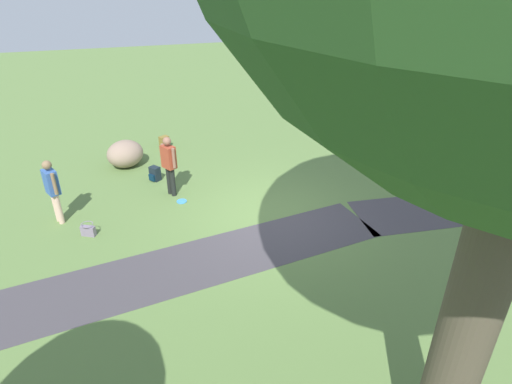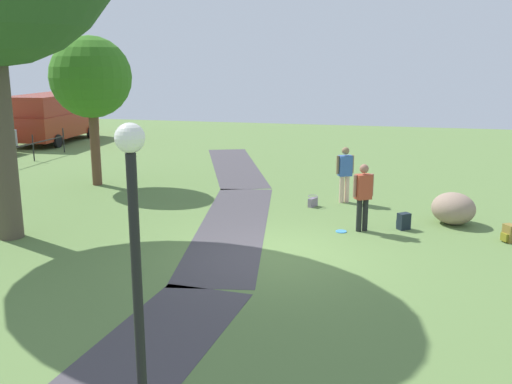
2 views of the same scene
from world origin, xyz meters
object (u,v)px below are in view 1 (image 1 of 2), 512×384
at_px(man_near_boulder, 169,162).
at_px(handbag_on_grass, 88,230).
at_px(frisbee_on_grass, 182,201).
at_px(backpack_by_boulder, 155,174).
at_px(lawn_boulder, 125,154).
at_px(spare_backpack_on_lawn, 164,142).
at_px(woman_with_handbag, 52,188).

xyz_separation_m(man_near_boulder, handbag_on_grass, (2.02, 1.45, -0.79)).
bearing_deg(frisbee_on_grass, backpack_by_boulder, -68.66).
bearing_deg(lawn_boulder, spare_backpack_on_lawn, -138.40).
bearing_deg(man_near_boulder, backpack_by_boulder, -69.02).
relative_size(man_near_boulder, frisbee_on_grass, 6.26).
distance_m(woman_with_handbag, man_near_boulder, 2.78).
xyz_separation_m(lawn_boulder, spare_backpack_on_lawn, (-1.23, -1.09, -0.20)).
relative_size(woman_with_handbag, frisbee_on_grass, 6.15).
bearing_deg(frisbee_on_grass, man_near_boulder, -67.92).
bearing_deg(man_near_boulder, woman_with_handbag, 13.48).
bearing_deg(frisbee_on_grass, lawn_boulder, -63.31).
bearing_deg(lawn_boulder, man_near_boulder, 117.63).
bearing_deg(lawn_boulder, woman_with_handbag, 60.78).
relative_size(backpack_by_boulder, spare_backpack_on_lawn, 1.00).
bearing_deg(woman_with_handbag, frisbee_on_grass, -176.40).
bearing_deg(handbag_on_grass, backpack_by_boulder, -124.36).
relative_size(woman_with_handbag, spare_backpack_on_lawn, 3.97).
height_order(lawn_boulder, handbag_on_grass, lawn_boulder).
xyz_separation_m(woman_with_handbag, backpack_by_boulder, (-2.33, -1.61, -0.72)).
height_order(backpack_by_boulder, spare_backpack_on_lawn, same).
bearing_deg(woman_with_handbag, lawn_boulder, -119.22).
height_order(woman_with_handbag, backpack_by_boulder, woman_with_handbag).
distance_m(woman_with_handbag, handbag_on_grass, 1.30).
bearing_deg(spare_backpack_on_lawn, man_near_boulder, 88.25).
relative_size(lawn_boulder, woman_with_handbag, 0.94).
xyz_separation_m(backpack_by_boulder, spare_backpack_on_lawn, (-0.47, -2.29, 0.00)).
distance_m(lawn_boulder, backpack_by_boulder, 1.43).
bearing_deg(lawn_boulder, handbag_on_grass, 76.15).
xyz_separation_m(handbag_on_grass, backpack_by_boulder, (-1.65, -2.41, 0.05)).
distance_m(lawn_boulder, handbag_on_grass, 3.73).
bearing_deg(spare_backpack_on_lawn, handbag_on_grass, 65.72).
height_order(handbag_on_grass, spare_backpack_on_lawn, spare_backpack_on_lawn).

